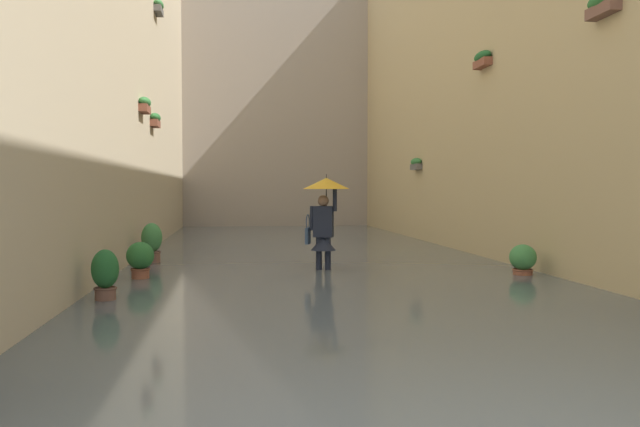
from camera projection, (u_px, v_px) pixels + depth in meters
The scene contains 10 objects.
ground_plane at pixel (308, 261), 15.36m from camera, with size 60.00×60.00×0.00m, color slate.
flood_water at pixel (308, 258), 15.36m from camera, with size 8.80×29.88×0.17m, color #515B60.
building_facade_left at pixel (501, 32), 15.79m from camera, with size 2.04×27.88×11.44m.
building_facade_right at pixel (98, 4), 14.47m from camera, with size 2.04×27.88×12.12m.
building_facade_far at pixel (275, 115), 27.88m from camera, with size 11.60×1.80×10.19m, color #A89989.
person_wading at pixel (325, 208), 12.34m from camera, with size 0.93×0.93×2.06m.
potted_plant_mid_right at pixel (152, 245), 13.60m from camera, with size 0.45×0.45×1.03m.
potted_plant_near_right at pixel (105, 277), 8.98m from camera, with size 0.39×0.39×0.90m.
potted_plant_mid_left at pixel (523, 262), 11.65m from camera, with size 0.49×0.49×0.73m.
potted_plant_far_right at pixel (140, 261), 11.16m from camera, with size 0.48×0.48×0.82m.
Camera 1 is at (1.76, 3.27, 1.75)m, focal length 35.19 mm.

